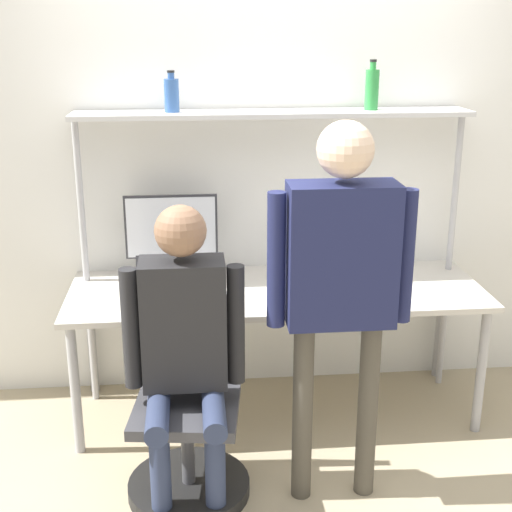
# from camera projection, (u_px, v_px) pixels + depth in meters

# --- Properties ---
(ground_plane) EXTENTS (12.00, 12.00, 0.00)m
(ground_plane) POSITION_uv_depth(u_px,v_px,m) (285.00, 449.00, 3.63)
(ground_plane) COLOR tan
(wall_back) EXTENTS (8.00, 0.06, 2.70)m
(wall_back) POSITION_uv_depth(u_px,v_px,m) (269.00, 158.00, 3.96)
(wall_back) COLOR white
(wall_back) RESTS_ON ground_plane
(desk) EXTENTS (2.19, 0.75, 0.73)m
(desk) POSITION_uv_depth(u_px,v_px,m) (276.00, 299.00, 3.79)
(desk) COLOR beige
(desk) RESTS_ON ground_plane
(shelf_unit) EXTENTS (2.08, 0.29, 1.63)m
(shelf_unit) POSITION_uv_depth(u_px,v_px,m) (273.00, 147.00, 3.76)
(shelf_unit) COLOR silver
(shelf_unit) RESTS_ON ground_plane
(monitor) EXTENTS (0.50, 0.22, 0.47)m
(monitor) POSITION_uv_depth(u_px,v_px,m) (172.00, 233.00, 3.84)
(monitor) COLOR #333338
(monitor) RESTS_ON desk
(laptop) EXTENTS (0.31, 0.24, 0.24)m
(laptop) POSITION_uv_depth(u_px,v_px,m) (168.00, 292.00, 3.54)
(laptop) COLOR #333338
(laptop) RESTS_ON desk
(cell_phone) EXTENTS (0.07, 0.15, 0.01)m
(cell_phone) POSITION_uv_depth(u_px,v_px,m) (222.00, 305.00, 3.55)
(cell_phone) COLOR black
(cell_phone) RESTS_ON desk
(office_chair) EXTENTS (0.56, 0.56, 0.91)m
(office_chair) POSITION_uv_depth(u_px,v_px,m) (189.00, 435.00, 3.25)
(office_chair) COLOR black
(office_chair) RESTS_ON ground_plane
(person_seated) EXTENTS (0.53, 0.47, 1.36)m
(person_seated) POSITION_uv_depth(u_px,v_px,m) (184.00, 335.00, 3.04)
(person_seated) COLOR #2D3856
(person_seated) RESTS_ON ground_plane
(person_standing) EXTENTS (0.62, 0.23, 1.71)m
(person_standing) POSITION_uv_depth(u_px,v_px,m) (341.00, 268.00, 2.95)
(person_standing) COLOR #4C473D
(person_standing) RESTS_ON ground_plane
(bottle_blue) EXTENTS (0.08, 0.08, 0.21)m
(bottle_blue) POSITION_uv_depth(u_px,v_px,m) (172.00, 95.00, 3.63)
(bottle_blue) COLOR #335999
(bottle_blue) RESTS_ON shelf_unit
(bottle_green) EXTENTS (0.07, 0.07, 0.26)m
(bottle_green) POSITION_uv_depth(u_px,v_px,m) (372.00, 89.00, 3.71)
(bottle_green) COLOR #2D8C3F
(bottle_green) RESTS_ON shelf_unit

